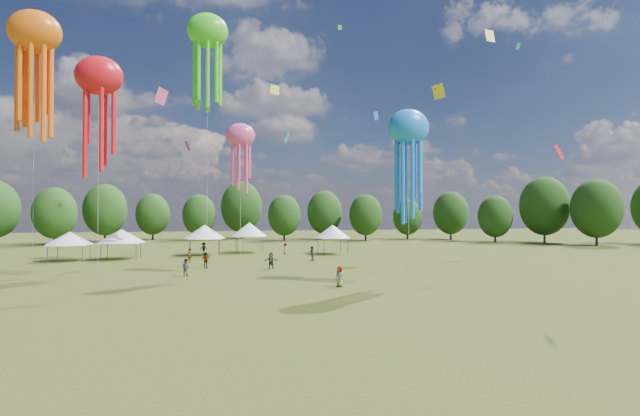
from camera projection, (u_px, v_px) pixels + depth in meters
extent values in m
imported|color=gray|center=(186.00, 267.00, 42.08)|extent=(0.97, 0.93, 1.58)
imported|color=gray|center=(285.00, 249.00, 65.28)|extent=(0.75, 0.91, 1.59)
imported|color=gray|center=(312.00, 254.00, 55.56)|extent=(0.86, 1.00, 1.77)
imported|color=gray|center=(204.00, 249.00, 64.91)|extent=(1.10, 0.64, 1.68)
imported|color=gray|center=(206.00, 260.00, 48.23)|extent=(1.06, 0.73, 1.67)
imported|color=gray|center=(271.00, 261.00, 47.68)|extent=(1.63, 0.79, 1.69)
imported|color=gray|center=(189.00, 255.00, 54.05)|extent=(0.60, 0.71, 1.65)
imported|color=gray|center=(340.00, 277.00, 35.85)|extent=(0.79, 0.92, 1.59)
cylinder|color=#47474C|center=(47.00, 255.00, 53.92)|extent=(0.08, 0.08, 1.85)
cylinder|color=#47474C|center=(57.00, 252.00, 57.56)|extent=(0.08, 0.08, 1.85)
cylinder|color=#47474C|center=(82.00, 254.00, 54.84)|extent=(0.08, 0.08, 1.85)
cylinder|color=#47474C|center=(90.00, 252.00, 58.48)|extent=(0.08, 0.08, 1.85)
cube|color=white|center=(70.00, 245.00, 56.21)|extent=(4.16, 4.16, 0.10)
cone|color=white|center=(70.00, 238.00, 56.23)|extent=(5.41, 5.41, 1.59)
cylinder|color=#47474C|center=(101.00, 253.00, 55.91)|extent=(0.08, 0.08, 1.99)
cylinder|color=#47474C|center=(108.00, 250.00, 59.80)|extent=(0.08, 0.08, 1.99)
cylinder|color=#47474C|center=(136.00, 252.00, 56.89)|extent=(0.08, 0.08, 1.99)
cylinder|color=#47474C|center=(140.00, 250.00, 60.79)|extent=(0.08, 0.08, 1.99)
cube|color=white|center=(122.00, 243.00, 58.36)|extent=(4.42, 4.42, 0.10)
cone|color=white|center=(122.00, 236.00, 58.38)|extent=(5.74, 5.74, 1.70)
cylinder|color=#47474C|center=(190.00, 248.00, 61.73)|extent=(0.08, 0.08, 2.21)
cylinder|color=#47474C|center=(190.00, 246.00, 65.54)|extent=(0.08, 0.08, 2.21)
cylinder|color=#47474C|center=(220.00, 248.00, 62.70)|extent=(0.08, 0.08, 2.21)
cylinder|color=#47474C|center=(219.00, 246.00, 66.51)|extent=(0.08, 0.08, 2.21)
cube|color=white|center=(205.00, 239.00, 64.14)|extent=(4.33, 4.33, 0.10)
cone|color=white|center=(205.00, 232.00, 64.15)|extent=(5.63, 5.63, 1.90)
cylinder|color=#47474C|center=(238.00, 246.00, 65.97)|extent=(0.08, 0.08, 2.35)
cylinder|color=#47474C|center=(236.00, 244.00, 69.49)|extent=(0.08, 0.08, 2.35)
cylinder|color=#47474C|center=(263.00, 245.00, 66.86)|extent=(0.08, 0.08, 2.35)
cylinder|color=#47474C|center=(260.00, 244.00, 70.38)|extent=(0.08, 0.08, 2.35)
cube|color=white|center=(249.00, 236.00, 68.19)|extent=(4.03, 4.03, 0.10)
cone|color=white|center=(249.00, 229.00, 68.21)|extent=(5.24, 5.24, 2.01)
cylinder|color=#47474C|center=(324.00, 247.00, 63.86)|extent=(0.08, 0.08, 2.19)
cylinder|color=#47474C|center=(318.00, 246.00, 67.23)|extent=(0.08, 0.08, 2.19)
cylinder|color=#47474C|center=(348.00, 247.00, 64.72)|extent=(0.08, 0.08, 2.19)
cylinder|color=#47474C|center=(341.00, 245.00, 68.09)|extent=(0.08, 0.08, 2.19)
cube|color=white|center=(333.00, 238.00, 65.99)|extent=(3.88, 3.88, 0.10)
cone|color=white|center=(333.00, 231.00, 66.01)|extent=(5.04, 5.04, 1.87)
ellipsoid|color=red|center=(99.00, 76.00, 41.33)|extent=(4.11, 2.88, 3.50)
cylinder|color=beige|center=(98.00, 176.00, 41.20)|extent=(0.03, 0.03, 18.12)
ellipsoid|color=#45EA26|center=(208.00, 31.00, 51.71)|extent=(4.57, 3.20, 3.88)
cylinder|color=beige|center=(207.00, 147.00, 51.52)|extent=(0.03, 0.03, 26.30)
ellipsoid|color=#1B83F7|center=(408.00, 127.00, 37.22)|extent=(3.48, 2.44, 2.96)
cylinder|color=beige|center=(409.00, 206.00, 37.13)|extent=(0.03, 0.03, 12.68)
ellipsoid|color=#FF630F|center=(35.00, 32.00, 45.32)|extent=(4.94, 3.46, 4.20)
cylinder|color=beige|center=(34.00, 151.00, 45.15)|extent=(0.03, 0.03, 23.67)
ellipsoid|color=#FD4A96|center=(241.00, 135.00, 43.29)|extent=(2.73, 1.91, 2.32)
cylinder|color=beige|center=(240.00, 205.00, 43.20)|extent=(0.03, 0.03, 13.08)
cube|color=#FBF219|center=(275.00, 90.00, 79.61)|extent=(1.78, 1.06, 2.10)
cube|color=#45EA26|center=(340.00, 27.00, 72.48)|extent=(0.67, 0.30, 0.82)
cube|color=#18CDD3|center=(287.00, 138.00, 60.10)|extent=(0.89, 1.17, 1.55)
cube|color=#FD4A96|center=(611.00, 10.00, 37.34)|extent=(1.03, 1.45, 1.53)
cube|color=#FBF219|center=(490.00, 36.00, 50.58)|extent=(1.17, 0.49, 1.49)
cube|color=#FD4A96|center=(161.00, 96.00, 67.85)|extent=(1.94, 1.31, 2.65)
cube|color=#FBF219|center=(439.00, 92.00, 66.16)|extent=(2.13, 1.12, 2.25)
cube|color=#1B83F7|center=(376.00, 116.00, 73.43)|extent=(1.20, 0.92, 1.64)
cube|color=#18CDD3|center=(518.00, 46.00, 54.53)|extent=(0.69, 0.52, 0.73)
cube|color=#8D32DE|center=(188.00, 146.00, 55.45)|extent=(0.74, 1.14, 1.22)
cube|color=red|center=(559.00, 152.00, 50.86)|extent=(1.71, 1.06, 1.82)
cylinder|color=#38281C|center=(54.00, 237.00, 85.46)|extent=(0.44, 0.44, 3.07)
ellipsoid|color=#214316|center=(55.00, 213.00, 85.52)|extent=(7.66, 7.66, 9.58)
cylinder|color=#38281C|center=(105.00, 233.00, 95.26)|extent=(0.44, 0.44, 3.43)
ellipsoid|color=#214316|center=(105.00, 210.00, 95.33)|extent=(8.58, 8.58, 10.73)
cylinder|color=#38281C|center=(153.00, 233.00, 102.85)|extent=(0.44, 0.44, 2.95)
ellipsoid|color=#214316|center=(153.00, 214.00, 102.91)|extent=(7.37, 7.37, 9.21)
cylinder|color=#38281C|center=(199.00, 234.00, 101.54)|extent=(0.44, 0.44, 2.89)
ellipsoid|color=#214316|center=(199.00, 215.00, 101.60)|extent=(7.23, 7.23, 9.04)
cylinder|color=#38281C|center=(241.00, 230.00, 108.20)|extent=(0.44, 0.44, 3.84)
ellipsoid|color=#214316|center=(242.00, 207.00, 108.28)|extent=(9.60, 9.60, 11.99)
cylinder|color=#38281C|center=(284.00, 234.00, 99.51)|extent=(0.44, 0.44, 2.84)
ellipsoid|color=#214316|center=(284.00, 215.00, 99.57)|extent=(7.11, 7.11, 8.89)
cylinder|color=#38281C|center=(325.00, 232.00, 104.42)|extent=(0.44, 0.44, 3.16)
ellipsoid|color=#214316|center=(325.00, 212.00, 104.48)|extent=(7.91, 7.91, 9.88)
cylinder|color=#38281C|center=(366.00, 234.00, 100.75)|extent=(0.44, 0.44, 2.88)
ellipsoid|color=#214316|center=(366.00, 215.00, 100.81)|extent=(7.21, 7.21, 9.01)
cylinder|color=#38281C|center=(407.00, 233.00, 105.30)|extent=(0.44, 0.44, 2.63)
ellipsoid|color=#214316|center=(407.00, 217.00, 105.35)|extent=(6.57, 6.57, 8.22)
cylinder|color=#38281C|center=(451.00, 233.00, 104.10)|extent=(0.44, 0.44, 3.13)
ellipsoid|color=#214316|center=(451.00, 213.00, 104.17)|extent=(7.81, 7.81, 9.77)
cylinder|color=#38281C|center=(495.00, 236.00, 93.32)|extent=(0.44, 0.44, 2.72)
ellipsoid|color=#214316|center=(495.00, 216.00, 93.37)|extent=(6.80, 6.80, 8.50)
cylinder|color=#38281C|center=(544.00, 233.00, 92.81)|extent=(0.44, 0.44, 3.81)
ellipsoid|color=#214316|center=(544.00, 206.00, 92.89)|extent=(9.52, 9.52, 11.90)
cylinder|color=#38281C|center=(597.00, 236.00, 84.85)|extent=(0.44, 0.44, 3.51)
ellipsoid|color=#214316|center=(596.00, 208.00, 84.92)|extent=(8.78, 8.78, 10.97)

